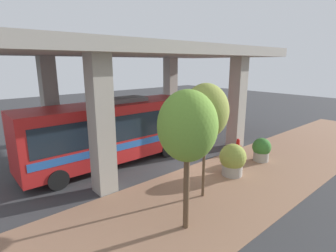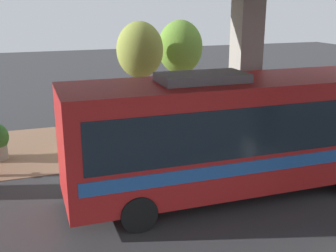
# 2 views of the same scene
# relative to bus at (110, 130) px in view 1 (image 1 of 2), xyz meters

# --- Properties ---
(ground_plane) EXTENTS (80.00, 80.00, 0.00)m
(ground_plane) POSITION_rel_bus_xyz_m (-3.32, -3.18, -2.09)
(ground_plane) COLOR #38383A
(ground_plane) RESTS_ON ground
(sidewalk_strip) EXTENTS (6.00, 40.00, 0.02)m
(sidewalk_strip) POSITION_rel_bus_xyz_m (-6.32, -3.18, -2.08)
(sidewalk_strip) COLOR #936B51
(sidewalk_strip) RESTS_ON ground
(overpass) EXTENTS (9.40, 18.24, 6.89)m
(overpass) POSITION_rel_bus_xyz_m (0.68, -3.18, 3.92)
(overpass) COLOR #9E998E
(overpass) RESTS_ON ground
(bus) EXTENTS (2.81, 10.12, 3.87)m
(bus) POSITION_rel_bus_xyz_m (0.00, 0.00, 0.00)
(bus) COLOR #B21E1E
(bus) RESTS_ON ground
(fire_hydrant) EXTENTS (0.48, 0.23, 1.03)m
(fire_hydrant) POSITION_rel_bus_xyz_m (-3.86, -7.16, -1.57)
(fire_hydrant) COLOR red
(fire_hydrant) RESTS_ON ground
(planter_front) EXTENTS (1.41, 1.41, 1.74)m
(planter_front) POSITION_rel_bus_xyz_m (-5.67, -4.04, -1.21)
(planter_front) COLOR #9E998E
(planter_front) RESTS_ON ground
(planter_middle) EXTENTS (1.11, 1.11, 1.45)m
(planter_middle) POSITION_rel_bus_xyz_m (-5.57, -7.11, -1.36)
(planter_middle) COLOR #9E998E
(planter_middle) RESTS_ON ground
(street_tree_near) EXTENTS (2.04, 2.04, 5.06)m
(street_tree_near) POSITION_rel_bus_xyz_m (-7.32, 1.06, 1.71)
(street_tree_near) COLOR brown
(street_tree_near) RESTS_ON ground
(street_tree_far) EXTENTS (1.95, 1.95, 5.08)m
(street_tree_far) POSITION_rel_bus_xyz_m (-6.17, -1.16, 1.80)
(street_tree_far) COLOR brown
(street_tree_far) RESTS_ON ground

